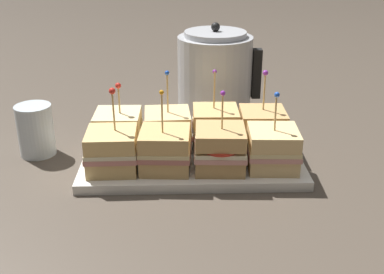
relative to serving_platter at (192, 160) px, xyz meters
The scene contains 12 objects.
ground_plane 0.01m from the serving_platter, ahead, with size 6.00×6.00×0.00m, color #4C4238.
serving_platter is the anchor object (origin of this frame).
sandwich_front_far_left 0.16m from the serving_platter, 161.83° to the right, with size 0.09×0.09×0.15m.
sandwich_front_center_left 0.08m from the serving_platter, 136.61° to the right, with size 0.10×0.10×0.15m.
sandwich_front_center_right 0.08m from the serving_platter, 45.80° to the right, with size 0.10×0.10×0.15m.
sandwich_front_far_right 0.16m from the serving_platter, 18.54° to the right, with size 0.10×0.10×0.14m.
sandwich_back_far_left 0.16m from the serving_platter, 161.98° to the left, with size 0.09×0.09×0.13m.
sandwich_back_center_left 0.08m from the serving_platter, 135.14° to the left, with size 0.10×0.10×0.16m.
sandwich_back_center_right 0.08m from the serving_platter, 45.32° to the left, with size 0.09×0.10×0.15m.
sandwich_back_far_right 0.16m from the serving_platter, 19.12° to the left, with size 0.09×0.09×0.15m.
kettle_steel 0.28m from the serving_platter, 76.40° to the left, with size 0.19×0.17×0.22m.
drinking_glass 0.32m from the serving_platter, 169.14° to the left, with size 0.07×0.07×0.10m.
Camera 1 is at (-0.03, -0.82, 0.42)m, focal length 45.00 mm.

